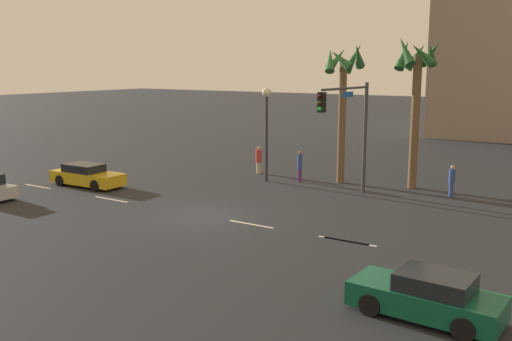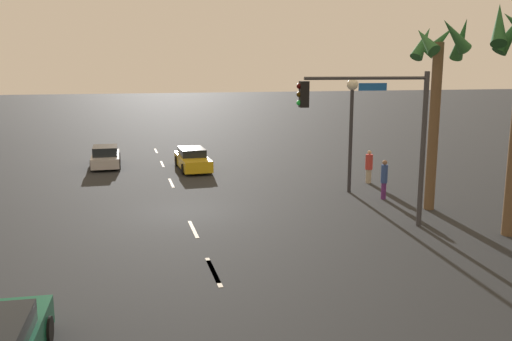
{
  "view_description": "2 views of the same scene",
  "coord_description": "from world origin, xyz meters",
  "px_view_note": "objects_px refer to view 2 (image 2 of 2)",
  "views": [
    {
      "loc": [
        15.91,
        -20.36,
        6.93
      ],
      "look_at": [
        1.72,
        1.81,
        2.06
      ],
      "focal_mm": 39.81,
      "sensor_mm": 36.0,
      "label": 1
    },
    {
      "loc": [
        22.88,
        -2.63,
        6.22
      ],
      "look_at": [
        1.54,
        2.8,
        2.0
      ],
      "focal_mm": 38.02,
      "sensor_mm": 36.0,
      "label": 2
    }
  ],
  "objects_px": {
    "pedestrian_0": "(369,166)",
    "pedestrian_1": "(384,178)",
    "palm_tree_2": "(439,72)",
    "streetlamp": "(352,113)",
    "car_1": "(106,157)",
    "car_0": "(193,159)",
    "traffic_signal": "(381,123)"
  },
  "relations": [
    {
      "from": "streetlamp",
      "to": "car_1",
      "type": "bearing_deg",
      "value": -131.06
    },
    {
      "from": "streetlamp",
      "to": "palm_tree_2",
      "type": "xyz_separation_m",
      "value": [
        3.95,
        2.18,
        1.98
      ]
    },
    {
      "from": "streetlamp",
      "to": "palm_tree_2",
      "type": "distance_m",
      "value": 4.93
    },
    {
      "from": "palm_tree_2",
      "to": "car_0",
      "type": "bearing_deg",
      "value": -143.37
    },
    {
      "from": "car_1",
      "to": "pedestrian_0",
      "type": "distance_m",
      "value": 16.45
    },
    {
      "from": "traffic_signal",
      "to": "car_0",
      "type": "bearing_deg",
      "value": -159.39
    },
    {
      "from": "car_0",
      "to": "car_1",
      "type": "height_order",
      "value": "car_1"
    },
    {
      "from": "car_0",
      "to": "pedestrian_0",
      "type": "relative_size",
      "value": 2.61
    },
    {
      "from": "car_0",
      "to": "car_1",
      "type": "xyz_separation_m",
      "value": [
        -2.33,
        -5.22,
        0.0
      ]
    },
    {
      "from": "traffic_signal",
      "to": "palm_tree_2",
      "type": "relative_size",
      "value": 0.73
    },
    {
      "from": "traffic_signal",
      "to": "pedestrian_0",
      "type": "distance_m",
      "value": 9.11
    },
    {
      "from": "traffic_signal",
      "to": "pedestrian_0",
      "type": "xyz_separation_m",
      "value": [
        -7.82,
        3.41,
        -3.2
      ]
    },
    {
      "from": "streetlamp",
      "to": "pedestrian_1",
      "type": "xyz_separation_m",
      "value": [
        1.76,
        0.99,
        -2.99
      ]
    },
    {
      "from": "car_1",
      "to": "pedestrian_1",
      "type": "xyz_separation_m",
      "value": [
        12.24,
        13.02,
        0.41
      ]
    },
    {
      "from": "car_0",
      "to": "car_1",
      "type": "distance_m",
      "value": 5.71
    },
    {
      "from": "car_1",
      "to": "pedestrian_1",
      "type": "bearing_deg",
      "value": 46.78
    },
    {
      "from": "pedestrian_1",
      "to": "palm_tree_2",
      "type": "height_order",
      "value": "palm_tree_2"
    },
    {
      "from": "pedestrian_0",
      "to": "palm_tree_2",
      "type": "relative_size",
      "value": 0.22
    },
    {
      "from": "car_0",
      "to": "streetlamp",
      "type": "bearing_deg",
      "value": 39.92
    },
    {
      "from": "car_0",
      "to": "streetlamp",
      "type": "xyz_separation_m",
      "value": [
        8.14,
        6.81,
        3.4
      ]
    },
    {
      "from": "car_0",
      "to": "traffic_signal",
      "type": "relative_size",
      "value": 0.77
    },
    {
      "from": "pedestrian_1",
      "to": "pedestrian_0",
      "type": "bearing_deg",
      "value": 165.24
    },
    {
      "from": "pedestrian_1",
      "to": "streetlamp",
      "type": "bearing_deg",
      "value": -150.52
    },
    {
      "from": "palm_tree_2",
      "to": "pedestrian_1",
      "type": "bearing_deg",
      "value": -151.61
    },
    {
      "from": "car_0",
      "to": "palm_tree_2",
      "type": "relative_size",
      "value": 0.56
    },
    {
      "from": "car_1",
      "to": "palm_tree_2",
      "type": "height_order",
      "value": "palm_tree_2"
    },
    {
      "from": "pedestrian_0",
      "to": "pedestrian_1",
      "type": "bearing_deg",
      "value": -14.76
    },
    {
      "from": "car_1",
      "to": "streetlamp",
      "type": "height_order",
      "value": "streetlamp"
    },
    {
      "from": "car_0",
      "to": "pedestrian_1",
      "type": "relative_size",
      "value": 2.47
    },
    {
      "from": "car_1",
      "to": "car_0",
      "type": "bearing_deg",
      "value": 65.9
    },
    {
      "from": "car_1",
      "to": "palm_tree_2",
      "type": "xyz_separation_m",
      "value": [
        14.42,
        14.21,
        5.38
      ]
    },
    {
      "from": "car_0",
      "to": "streetlamp",
      "type": "height_order",
      "value": "streetlamp"
    }
  ]
}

